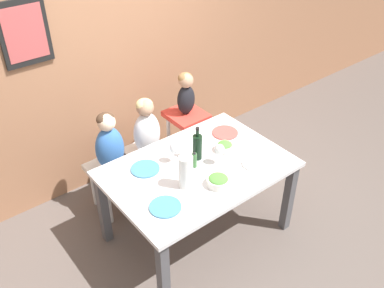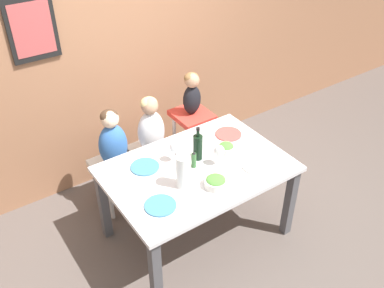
{
  "view_description": "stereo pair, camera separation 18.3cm",
  "coord_description": "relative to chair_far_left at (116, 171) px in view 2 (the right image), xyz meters",
  "views": [
    {
      "loc": [
        -1.65,
        -2.01,
        2.8
      ],
      "look_at": [
        0.0,
        0.07,
        0.91
      ],
      "focal_mm": 40.0,
      "sensor_mm": 36.0,
      "label": 1
    },
    {
      "loc": [
        -1.51,
        -2.12,
        2.8
      ],
      "look_at": [
        0.0,
        0.07,
        0.91
      ],
      "focal_mm": 40.0,
      "sensor_mm": 36.0,
      "label": 2
    }
  ],
  "objects": [
    {
      "name": "ground_plane",
      "position": [
        0.38,
        -0.72,
        -0.38
      ],
      "size": [
        14.0,
        14.0,
        0.0
      ],
      "primitive_type": "plane",
      "color": "#564C47"
    },
    {
      "name": "wall_back",
      "position": [
        0.37,
        0.49,
        0.97
      ],
      "size": [
        10.0,
        0.09,
        2.7
      ],
      "color": "#9E6B4C",
      "rests_on": "ground_plane"
    },
    {
      "name": "dining_table",
      "position": [
        0.38,
        -0.72,
        0.25
      ],
      "size": [
        1.41,
        0.97,
        0.73
      ],
      "color": "silver",
      "rests_on": "ground_plane"
    },
    {
      "name": "chair_far_left",
      "position": [
        0.0,
        0.0,
        0.0
      ],
      "size": [
        0.39,
        0.43,
        0.45
      ],
      "color": "silver",
      "rests_on": "ground_plane"
    },
    {
      "name": "chair_far_center",
      "position": [
        0.37,
        0.0,
        0.0
      ],
      "size": [
        0.39,
        0.43,
        0.45
      ],
      "color": "silver",
      "rests_on": "ground_plane"
    },
    {
      "name": "chair_right_highchair",
      "position": [
        0.82,
        0.0,
        0.17
      ],
      "size": [
        0.33,
        0.36,
        0.7
      ],
      "color": "silver",
      "rests_on": "ground_plane"
    },
    {
      "name": "person_child_left",
      "position": [
        -0.0,
        0.0,
        0.34
      ],
      "size": [
        0.26,
        0.19,
        0.55
      ],
      "color": "#3366B2",
      "rests_on": "chair_far_left"
    },
    {
      "name": "person_child_center",
      "position": [
        0.37,
        0.0,
        0.34
      ],
      "size": [
        0.26,
        0.19,
        0.55
      ],
      "color": "silver",
      "rests_on": "chair_far_center"
    },
    {
      "name": "person_baby_right",
      "position": [
        0.82,
        0.0,
        0.55
      ],
      "size": [
        0.18,
        0.14,
        0.41
      ],
      "color": "black",
      "rests_on": "chair_right_highchair"
    },
    {
      "name": "wine_bottle",
      "position": [
        0.45,
        -0.63,
        0.46
      ],
      "size": [
        0.08,
        0.08,
        0.29
      ],
      "color": "black",
      "rests_on": "dining_table"
    },
    {
      "name": "paper_towel_roll",
      "position": [
        0.17,
        -0.84,
        0.48
      ],
      "size": [
        0.1,
        0.1,
        0.26
      ],
      "color": "white",
      "rests_on": "dining_table"
    },
    {
      "name": "wine_glass_near",
      "position": [
        0.54,
        -0.79,
        0.47
      ],
      "size": [
        0.08,
        0.08,
        0.18
      ],
      "color": "white",
      "rests_on": "dining_table"
    },
    {
      "name": "wine_glass_far",
      "position": [
        0.28,
        -0.55,
        0.47
      ],
      "size": [
        0.08,
        0.08,
        0.18
      ],
      "color": "white",
      "rests_on": "dining_table"
    },
    {
      "name": "salad_bowl_large",
      "position": [
        0.36,
        -0.98,
        0.38
      ],
      "size": [
        0.17,
        0.17,
        0.08
      ],
      "color": "silver",
      "rests_on": "dining_table"
    },
    {
      "name": "salad_bowl_small",
      "position": [
        0.69,
        -0.69,
        0.38
      ],
      "size": [
        0.14,
        0.14,
        0.08
      ],
      "color": "silver",
      "rests_on": "dining_table"
    },
    {
      "name": "dinner_plate_front_left",
      "position": [
        -0.08,
        -0.93,
        0.35
      ],
      "size": [
        0.23,
        0.23,
        0.01
      ],
      "color": "teal",
      "rests_on": "dining_table"
    },
    {
      "name": "dinner_plate_back_left",
      "position": [
        0.04,
        -0.49,
        0.35
      ],
      "size": [
        0.23,
        0.23,
        0.01
      ],
      "color": "teal",
      "rests_on": "dining_table"
    },
    {
      "name": "dinner_plate_back_right",
      "position": [
        0.86,
        -0.5,
        0.35
      ],
      "size": [
        0.23,
        0.23,
        0.01
      ],
      "color": "#D14C47",
      "rests_on": "dining_table"
    },
    {
      "name": "dinner_plate_front_right",
      "position": [
        0.76,
        -0.97,
        0.35
      ],
      "size": [
        0.23,
        0.23,
        0.01
      ],
      "color": "silver",
      "rests_on": "dining_table"
    },
    {
      "name": "condiment_bottle_hot_sauce",
      "position": [
        0.36,
        -0.7,
        0.41
      ],
      "size": [
        0.04,
        0.04,
        0.15
      ],
      "color": "#336633",
      "rests_on": "dining_table"
    }
  ]
}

